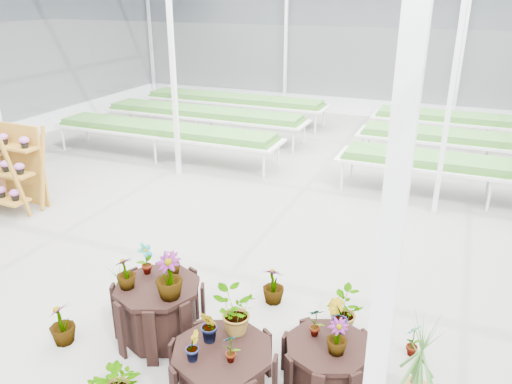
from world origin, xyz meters
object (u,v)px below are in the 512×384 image
at_px(plinth_tall, 159,311).
at_px(bird_table, 0,169).
at_px(plinth_low, 328,361).
at_px(plinth_mid, 223,372).
at_px(shelf_rack, 2,168).

xyz_separation_m(plinth_tall, bird_table, (-5.46, 2.52, 0.38)).
height_order(plinth_tall, plinth_low, plinth_tall).
bearing_deg(plinth_mid, shelf_rack, 155.19).
xyz_separation_m(plinth_tall, plinth_low, (2.20, 0.10, -0.15)).
bearing_deg(bird_table, plinth_low, -38.85).
xyz_separation_m(shelf_rack, bird_table, (-0.23, 0.15, -0.09)).
bearing_deg(plinth_low, bird_table, 162.44).
distance_m(plinth_mid, bird_table, 7.37).
bearing_deg(bird_table, shelf_rack, -54.47).
relative_size(plinth_mid, bird_table, 0.76).
distance_m(shelf_rack, bird_table, 0.29).
xyz_separation_m(plinth_low, shelf_rack, (-7.43, 2.27, 0.63)).
relative_size(plinth_mid, shelf_rack, 0.67).
bearing_deg(plinth_low, plinth_mid, -145.01).
bearing_deg(plinth_tall, plinth_low, 2.60).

